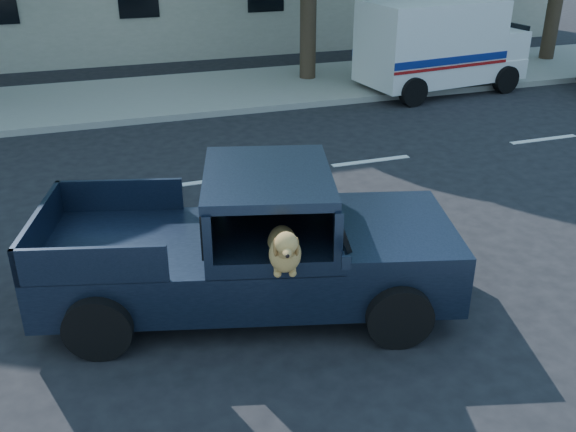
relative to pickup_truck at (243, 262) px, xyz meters
name	(u,v)px	position (x,y,z in m)	size (l,w,h in m)	color
ground	(203,285)	(-0.40, 0.57, -0.58)	(120.00, 120.00, 0.00)	black
far_sidewalk	(126,99)	(-0.40, 9.77, -0.50)	(60.00, 4.00, 0.15)	gray
lane_stripes	(272,173)	(1.60, 3.97, -0.57)	(21.60, 0.14, 0.01)	silver
pickup_truck	(243,262)	(0.00, 0.00, 0.00)	(5.11, 3.08, 1.71)	black
mail_truck	(438,52)	(7.51, 8.26, 0.44)	(4.45, 2.60, 2.33)	silver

